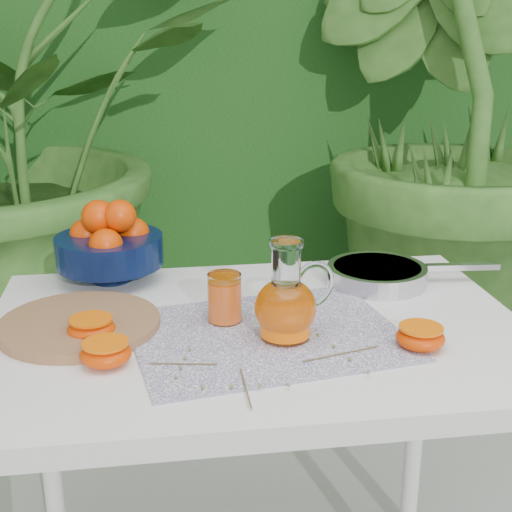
{
  "coord_description": "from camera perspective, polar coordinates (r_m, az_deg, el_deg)",
  "views": [
    {
      "loc": [
        -0.3,
        -1.22,
        1.29
      ],
      "look_at": [
        -0.12,
        0.0,
        0.88
      ],
      "focal_mm": 50.0,
      "sensor_mm": 36.0,
      "label": 1
    }
  ],
  "objects": [
    {
      "name": "placemat",
      "position": [
        1.29,
        0.86,
        -6.31
      ],
      "size": [
        0.53,
        0.44,
        0.0
      ],
      "primitive_type": "cube",
      "rotation": [
        0.0,
        0.0,
        0.16
      ],
      "color": "#0D104D",
      "rests_on": "white_table"
    },
    {
      "name": "potted_plant_right",
      "position": [
        2.58,
        14.11,
        10.34
      ],
      "size": [
        2.5,
        2.5,
        1.91
      ],
      "primitive_type": "imported",
      "rotation": [
        0.0,
        0.0,
        1.97
      ],
      "color": "#2E5A1E",
      "rests_on": "ground"
    },
    {
      "name": "white_table",
      "position": [
        1.37,
        0.12,
        -8.72
      ],
      "size": [
        1.0,
        0.7,
        0.75
      ],
      "color": "white",
      "rests_on": "ground"
    },
    {
      "name": "juice_tumbler",
      "position": [
        1.33,
        -2.53,
        -3.44
      ],
      "size": [
        0.08,
        0.08,
        0.09
      ],
      "color": "white",
      "rests_on": "white_table"
    },
    {
      "name": "juice_pitcher",
      "position": [
        1.25,
        2.46,
        -3.9
      ],
      "size": [
        0.17,
        0.14,
        0.18
      ],
      "color": "white",
      "rests_on": "white_table"
    },
    {
      "name": "saute_pan",
      "position": [
        1.55,
        9.77,
        -1.4
      ],
      "size": [
        0.38,
        0.23,
        0.04
      ],
      "color": "#B9B9BE",
      "rests_on": "white_table"
    },
    {
      "name": "cutting_board",
      "position": [
        1.35,
        -13.93,
        -5.35
      ],
      "size": [
        0.3,
        0.3,
        0.02
      ],
      "primitive_type": "cylinder",
      "rotation": [
        0.0,
        0.0,
        0.01
      ],
      "color": "olive",
      "rests_on": "white_table"
    },
    {
      "name": "thyme_sprigs",
      "position": [
        1.17,
        0.44,
        -8.84
      ],
      "size": [
        0.39,
        0.23,
        0.01
      ],
      "color": "brown",
      "rests_on": "white_table"
    },
    {
      "name": "orange_halves",
      "position": [
        1.23,
        -3.99,
        -6.65
      ],
      "size": [
        0.66,
        0.21,
        0.04
      ],
      "color": "#E05002",
      "rests_on": "white_table"
    },
    {
      "name": "hedge_backdrop",
      "position": [
        3.3,
        -2.26,
        16.65
      ],
      "size": [
        8.0,
        1.65,
        2.5
      ],
      "color": "#1A4C15",
      "rests_on": "ground"
    },
    {
      "name": "fruit_bowl",
      "position": [
        1.56,
        -11.66,
        0.99
      ],
      "size": [
        0.24,
        0.24,
        0.18
      ],
      "color": "black",
      "rests_on": "white_table"
    }
  ]
}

